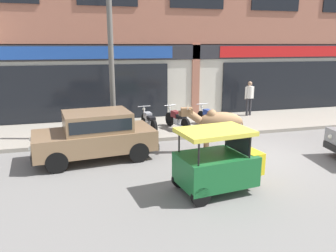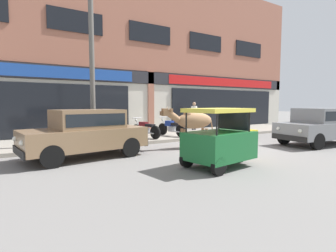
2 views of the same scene
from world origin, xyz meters
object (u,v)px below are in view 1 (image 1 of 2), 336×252
(car_1, at_px, (96,133))
(pedestrian, at_px, (249,95))
(cow, at_px, (217,122))
(motorcycle_1, at_px, (149,121))
(auto_rickshaw, at_px, (218,165))
(motorcycle_2, at_px, (177,120))
(utility_pole, at_px, (111,61))
(motorcycle_3, at_px, (209,118))
(motorcycle_0, at_px, (115,123))

(car_1, height_order, pedestrian, pedestrian)
(cow, relative_size, pedestrian, 1.33)
(motorcycle_1, bearing_deg, cow, -58.58)
(auto_rickshaw, relative_size, motorcycle_2, 1.16)
(utility_pole, bearing_deg, auto_rickshaw, -67.09)
(motorcycle_1, bearing_deg, auto_rickshaw, -84.35)
(motorcycle_2, relative_size, utility_pole, 0.33)
(auto_rickshaw, bearing_deg, motorcycle_1, 95.65)
(auto_rickshaw, relative_size, pedestrian, 1.29)
(utility_pole, bearing_deg, motorcycle_1, 29.50)
(cow, distance_m, motorcycle_3, 2.80)
(motorcycle_1, relative_size, pedestrian, 1.13)
(motorcycle_2, xyz_separation_m, pedestrian, (3.98, 1.61, 0.60))
(motorcycle_0, bearing_deg, auto_rickshaw, -71.18)
(auto_rickshaw, distance_m, motorcycle_0, 5.66)
(cow, relative_size, motorcycle_2, 1.20)
(motorcycle_3, bearing_deg, motorcycle_1, 178.12)
(motorcycle_2, bearing_deg, motorcycle_3, -1.88)
(cow, distance_m, motorcycle_1, 3.22)
(motorcycle_3, bearing_deg, motorcycle_2, 178.12)
(motorcycle_0, bearing_deg, car_1, -109.42)
(auto_rickshaw, xyz_separation_m, motorcycle_3, (1.93, 5.33, -0.14))
(motorcycle_0, bearing_deg, cow, -42.08)
(motorcycle_0, xyz_separation_m, motorcycle_3, (3.76, -0.03, 0.00))
(cow, bearing_deg, motorcycle_1, 121.42)
(car_1, height_order, utility_pole, utility_pole)
(motorcycle_0, bearing_deg, motorcycle_1, 2.26)
(motorcycle_3, distance_m, pedestrian, 3.17)
(motorcycle_3, height_order, utility_pole, utility_pole)
(car_1, bearing_deg, motorcycle_1, 48.46)
(car_1, distance_m, utility_pole, 2.68)
(motorcycle_1, height_order, motorcycle_2, same)
(auto_rickshaw, distance_m, motorcycle_1, 5.44)
(cow, xyz_separation_m, utility_pole, (-3.07, 1.91, 1.86))
(motorcycle_3, bearing_deg, car_1, -153.31)
(cow, bearing_deg, auto_rickshaw, -112.58)
(cow, xyz_separation_m, motorcycle_2, (-0.53, 2.68, -0.49))
(motorcycle_3, relative_size, pedestrian, 1.13)
(cow, height_order, utility_pole, utility_pole)
(car_1, xyz_separation_m, motorcycle_3, (4.58, 2.30, -0.29))
(auto_rickshaw, relative_size, motorcycle_3, 1.15)
(car_1, xyz_separation_m, motorcycle_1, (2.11, 2.39, -0.29))
(auto_rickshaw, xyz_separation_m, pedestrian, (4.57, 6.99, 0.46))
(car_1, height_order, motorcycle_2, car_1)
(motorcycle_0, distance_m, utility_pole, 2.46)
(motorcycle_1, bearing_deg, motorcycle_0, -177.74)
(auto_rickshaw, height_order, motorcycle_1, auto_rickshaw)
(utility_pole, bearing_deg, car_1, -113.84)
(car_1, height_order, motorcycle_3, car_1)
(car_1, relative_size, motorcycle_2, 2.10)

